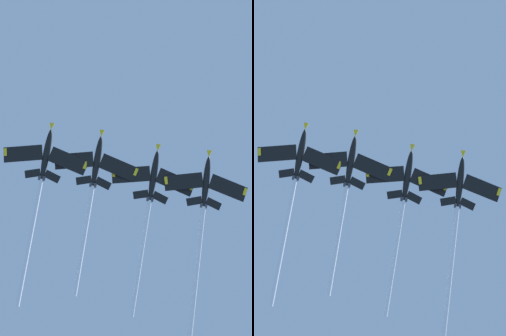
{
  "view_description": "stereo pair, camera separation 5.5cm",
  "coord_description": "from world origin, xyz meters",
  "views": [
    {
      "loc": [
        14.98,
        10.95,
        1.6
      ],
      "look_at": [
        -6.4,
        22.25,
        126.19
      ],
      "focal_mm": 58.01,
      "sensor_mm": 36.0,
      "label": 1
    },
    {
      "loc": [
        14.95,
        10.9,
        1.6
      ],
      "look_at": [
        -6.4,
        22.25,
        126.19
      ],
      "focal_mm": 58.01,
      "sensor_mm": 36.0,
      "label": 2
    }
  ],
  "objects": [
    {
      "name": "jet_far_left",
      "position": [
        -8.59,
        43.29,
        122.35
      ],
      "size": [
        39.78,
        21.6,
        17.92
      ],
      "color": "black"
    },
    {
      "name": "jet_inner_right",
      "position": [
        -18.04,
        6.26,
        123.34
      ],
      "size": [
        37.85,
        20.1,
        17.04
      ],
      "color": "black"
    },
    {
      "name": "jet_inner_left",
      "position": [
        -10.42,
        30.63,
        124.3
      ],
      "size": [
        36.32,
        19.42,
        15.5
      ],
      "color": "black"
    },
    {
      "name": "jet_centre",
      "position": [
        -13.77,
        17.36,
        124.15
      ],
      "size": [
        34.87,
        19.39,
        15.01
      ],
      "color": "black"
    }
  ]
}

